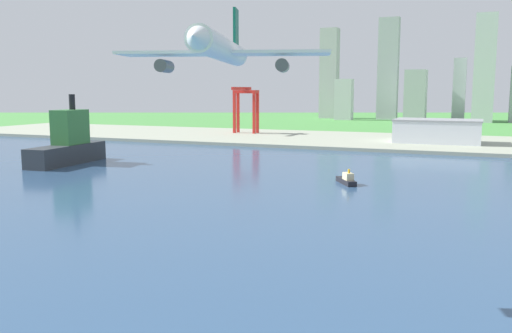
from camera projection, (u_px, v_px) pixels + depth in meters
name	position (u px, v px, depth m)	size (l,w,h in m)	color
ground_plane	(352.00, 182.00, 243.12)	(2400.00, 2400.00, 0.00)	#488F42
water_bay	(314.00, 208.00, 188.23)	(840.00, 360.00, 0.15)	#2D4C70
industrial_pier	(407.00, 142.00, 416.74)	(840.00, 140.00, 2.50)	#99A08B
airplane_landing	(222.00, 50.00, 88.15)	(36.10, 42.23, 12.59)	silver
container_barge	(68.00, 144.00, 300.72)	(18.89, 56.09, 38.30)	#2D3338
tugboat_small	(347.00, 180.00, 235.86)	(12.20, 16.08, 6.88)	black
port_crane_red	(245.00, 101.00, 484.02)	(21.60, 37.58, 40.98)	red
warehouse_main	(438.00, 131.00, 399.01)	(61.28, 38.25, 17.04)	silver
distant_skyline	(415.00, 79.00, 730.49)	(272.98, 56.66, 140.02)	#A6A6AA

